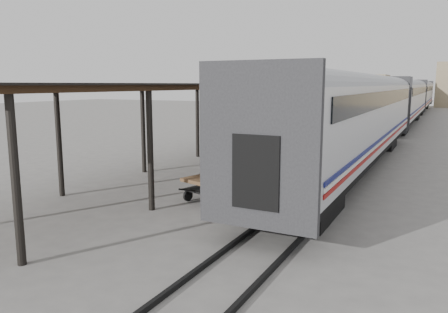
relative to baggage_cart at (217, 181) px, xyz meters
name	(u,v)px	position (x,y,z in m)	size (l,w,h in m)	color
ground	(216,200)	(0.11, -0.25, -0.65)	(160.00, 160.00, 0.00)	slate
train	(403,99)	(3.30, 33.54, 2.04)	(3.45, 76.01, 4.01)	silver
canopy	(312,85)	(-3.29, 23.75, 3.36)	(4.90, 64.30, 4.15)	#422B19
rails	(402,125)	(3.31, 33.75, -0.59)	(1.54, 150.00, 0.12)	black
building_left	(357,89)	(-9.89, 81.75, 2.35)	(12.00, 8.00, 6.00)	tan
baggage_cart	(217,181)	(0.00, 0.00, 0.00)	(1.89, 2.66, 0.86)	brown
suitcase_stack	(220,169)	(-0.04, 0.35, 0.39)	(1.48, 1.20, 0.57)	#3A3A3D
luggage_tug	(315,133)	(-1.02, 17.00, 0.04)	(1.56, 1.96, 1.51)	#9D110E
porter	(214,153)	(0.25, -0.65, 1.13)	(0.67, 0.44, 1.83)	navy
pedestrian	(282,130)	(-3.08, 15.65, 0.27)	(1.08, 0.45, 1.84)	black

